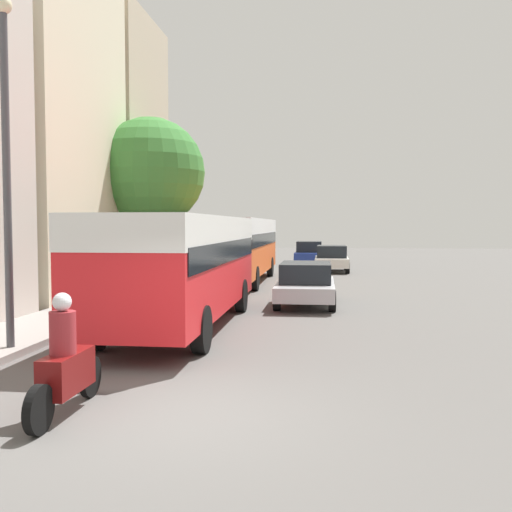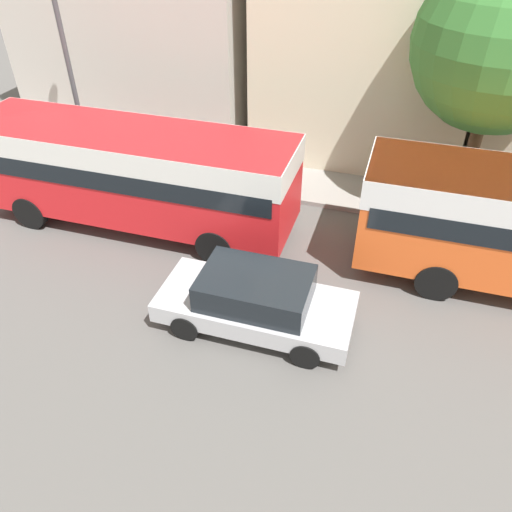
# 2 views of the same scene
# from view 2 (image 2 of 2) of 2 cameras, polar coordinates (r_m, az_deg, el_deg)

# --- Properties ---
(sidewalk) EXTENTS (2.20, 120.00, 0.15)m
(sidewalk) POSITION_cam_2_polar(r_m,az_deg,el_deg) (21.57, -24.96, 11.56)
(sidewalk) COLOR gray
(sidewalk) RESTS_ON ground_plane
(bus_lead) EXTENTS (2.55, 9.27, 2.88)m
(bus_lead) POSITION_cam_2_polar(r_m,az_deg,el_deg) (14.46, -14.16, 10.03)
(bus_lead) COLOR red
(bus_lead) RESTS_ON ground_plane
(car_crossing) EXTENTS (1.93, 4.38, 1.42)m
(car_crossing) POSITION_cam_2_polar(r_m,az_deg,el_deg) (11.14, -0.05, -5.04)
(car_crossing) COLOR #B7B7BC
(car_crossing) RESTS_ON ground_plane
(street_tree) EXTENTS (4.56, 4.56, 7.03)m
(street_tree) POSITION_cam_2_polar(r_m,az_deg,el_deg) (15.06, 26.36, 20.90)
(street_tree) COLOR brown
(street_tree) RESTS_ON sidewalk
(lamp_post) EXTENTS (0.36, 0.36, 7.08)m
(lamp_post) POSITION_cam_2_polar(r_m,az_deg,el_deg) (17.65, -21.19, 22.06)
(lamp_post) COLOR #47474C
(lamp_post) RESTS_ON sidewalk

